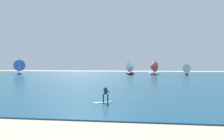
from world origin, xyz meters
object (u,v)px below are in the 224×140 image
at_px(kitesurfer, 104,97).
at_px(sailboat_heeled_over, 153,68).
at_px(sailboat_far_right, 20,67).
at_px(sailboat_outermost, 131,68).
at_px(sailboat_trailing, 186,69).

bearing_deg(kitesurfer, sailboat_heeled_over, 82.81).
bearing_deg(sailboat_far_right, sailboat_outermost, 0.65).
distance_m(sailboat_heeled_over, sailboat_outermost, 7.02).
relative_size(sailboat_trailing, sailboat_outermost, 0.77).
bearing_deg(sailboat_heeled_over, kitesurfer, -97.19).
bearing_deg(sailboat_far_right, sailboat_heeled_over, 1.03).
bearing_deg(sailboat_heeled_over, sailboat_trailing, 9.13).
relative_size(sailboat_heeled_over, sailboat_far_right, 0.90).
height_order(sailboat_heeled_over, sailboat_trailing, sailboat_heeled_over).
xyz_separation_m(sailboat_heeled_over, sailboat_far_right, (-46.42, -0.83, 0.25)).
relative_size(sailboat_heeled_over, sailboat_trailing, 1.30).
height_order(sailboat_trailing, sailboat_outermost, sailboat_outermost).
bearing_deg(sailboat_trailing, sailboat_outermost, -173.16).
xyz_separation_m(kitesurfer, sailboat_trailing, (18.14, 57.39, 1.19)).
xyz_separation_m(sailboat_trailing, sailboat_outermost, (-18.14, -2.18, 0.52)).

